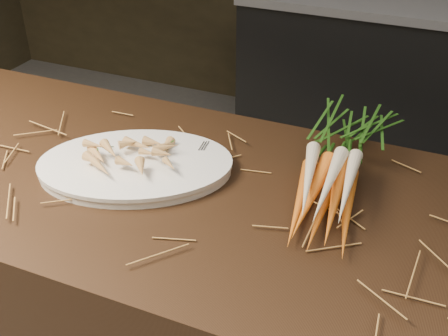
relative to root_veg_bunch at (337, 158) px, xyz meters
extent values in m
cube|color=black|center=(0.09, 1.72, -0.55)|extent=(1.80, 0.60, 0.80)
cube|color=#99999E|center=(0.09, 1.72, -0.13)|extent=(1.82, 0.62, 0.04)
cone|color=#C54D06|center=(-0.04, -0.15, -0.03)|extent=(0.07, 0.29, 0.04)
cone|color=#C54D06|center=(0.01, -0.15, -0.03)|extent=(0.05, 0.29, 0.04)
cone|color=#C54D06|center=(0.06, -0.14, -0.03)|extent=(0.09, 0.29, 0.04)
cone|color=#C54D06|center=(-0.01, -0.16, 0.00)|extent=(0.04, 0.29, 0.04)
cone|color=#C54D06|center=(0.03, -0.16, 0.00)|extent=(0.07, 0.29, 0.04)
cone|color=beige|center=(-0.03, -0.14, 0.02)|extent=(0.08, 0.27, 0.04)
cone|color=beige|center=(0.01, -0.15, 0.03)|extent=(0.04, 0.27, 0.04)
cone|color=beige|center=(0.05, -0.13, 0.02)|extent=(0.05, 0.27, 0.05)
ellipsoid|color=#276518|center=(-0.01, 0.10, 0.00)|extent=(0.19, 0.26, 0.09)
cube|color=silver|center=(-0.27, -0.11, -0.02)|extent=(0.03, 0.16, 0.00)
camera|label=1|loc=(0.18, -1.05, 0.64)|focal=45.00mm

